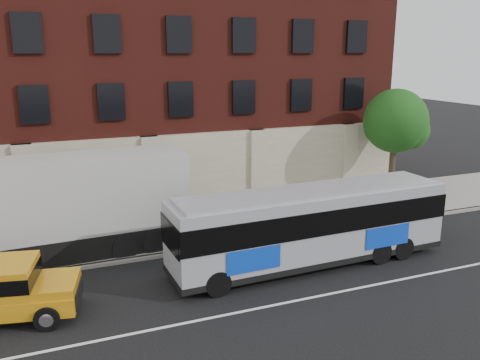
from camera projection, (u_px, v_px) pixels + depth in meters
name	position (u px, v px, depth m)	size (l,w,h in m)	color
ground	(233.00, 322.00, 16.01)	(120.00, 120.00, 0.00)	black
sidewalk	(165.00, 230.00, 24.08)	(60.00, 6.00, 0.15)	gray
kerb	(182.00, 252.00, 21.38)	(60.00, 0.25, 0.15)	gray
lane_line	(227.00, 315.00, 16.46)	(60.00, 0.12, 0.01)	silver
building	(128.00, 65.00, 29.33)	(30.00, 12.10, 15.00)	#551A14
street_tree	(396.00, 123.00, 28.33)	(3.60, 3.60, 6.20)	#38271C
city_bus	(311.00, 224.00, 19.94)	(11.54, 2.78, 3.14)	#989AA2
shipping_container	(28.00, 214.00, 20.01)	(12.81, 3.20, 4.23)	black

